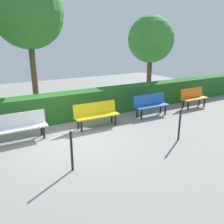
# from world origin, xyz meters

# --- Properties ---
(ground_plane) EXTENTS (22.89, 22.89, 0.00)m
(ground_plane) POSITION_xyz_m (0.00, 0.00, 0.00)
(ground_plane) COLOR gray
(bench_orange) EXTENTS (1.37, 0.46, 0.86)m
(bench_orange) POSITION_xyz_m (-6.22, -0.61, 0.48)
(bench_orange) COLOR orange
(bench_orange) RESTS_ON ground_plane
(bench_blue) EXTENTS (1.52, 0.50, 0.86)m
(bench_blue) POSITION_xyz_m (-3.72, -0.62, 0.48)
(bench_blue) COLOR blue
(bench_blue) RESTS_ON ground_plane
(bench_yellow) EXTENTS (1.64, 0.50, 0.86)m
(bench_yellow) POSITION_xyz_m (-1.21, -0.58, 0.48)
(bench_yellow) COLOR yellow
(bench_yellow) RESTS_ON ground_plane
(bench_white) EXTENTS (1.64, 0.46, 0.86)m
(bench_white) POSITION_xyz_m (1.37, -0.67, 0.48)
(bench_white) COLOR white
(bench_white) RESTS_ON ground_plane
(hedge_row) EXTENTS (18.89, 0.77, 1.06)m
(hedge_row) POSITION_xyz_m (-1.17, -1.84, 0.53)
(hedge_row) COLOR #266023
(hedge_row) RESTS_ON ground_plane
(tree_near) EXTENTS (2.49, 2.49, 4.27)m
(tree_near) POSITION_xyz_m (-6.11, -3.76, 3.01)
(tree_near) COLOR brown
(tree_near) RESTS_ON ground_plane
(tree_mid) EXTENTS (2.75, 2.75, 5.37)m
(tree_mid) POSITION_xyz_m (0.25, -3.35, 3.98)
(tree_mid) COLOR brown
(tree_mid) RESTS_ON ground_plane
(railing_post_mid) EXTENTS (0.06, 0.06, 1.00)m
(railing_post_mid) POSITION_xyz_m (-2.90, 1.77, 0.50)
(railing_post_mid) COLOR black
(railing_post_mid) RESTS_ON ground_plane
(railing_post_far) EXTENTS (0.06, 0.06, 1.00)m
(railing_post_far) POSITION_xyz_m (0.58, 1.77, 0.50)
(railing_post_far) COLOR black
(railing_post_far) RESTS_ON ground_plane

